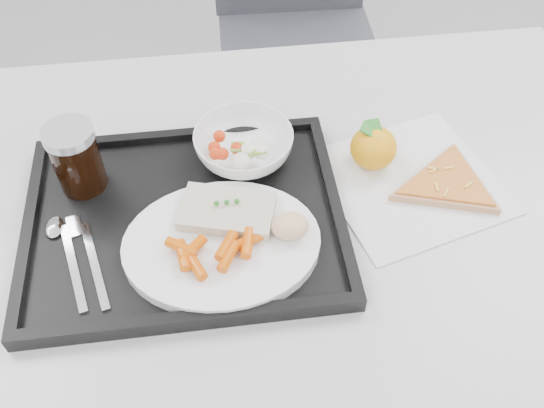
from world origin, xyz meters
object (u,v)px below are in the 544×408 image
(pizza_slice, at_px, (447,184))
(dinner_plate, at_px, (222,244))
(salad_bowl, at_px, (244,145))
(tangerine, at_px, (373,148))
(cola_glass, at_px, (76,157))
(table, at_px, (265,238))
(tray, at_px, (185,220))
(chair, at_px, (296,9))

(pizza_slice, bearing_deg, dinner_plate, -166.96)
(salad_bowl, distance_m, tangerine, 0.20)
(cola_glass, bearing_deg, table, -16.11)
(tray, relative_size, pizza_slice, 2.02)
(table, bearing_deg, tray, -175.18)
(chair, height_order, dinner_plate, chair)
(table, xyz_separation_m, dinner_plate, (-0.07, -0.07, 0.09))
(salad_bowl, relative_size, tangerine, 1.65)
(chair, relative_size, salad_bowl, 6.11)
(dinner_plate, distance_m, salad_bowl, 0.18)
(dinner_plate, distance_m, tangerine, 0.29)
(chair, distance_m, tray, 0.95)
(cola_glass, height_order, tangerine, cola_glass)
(cola_glass, relative_size, pizza_slice, 0.49)
(chair, xyz_separation_m, dinner_plate, (-0.25, -0.93, 0.24))
(table, height_order, chair, chair)
(chair, distance_m, salad_bowl, 0.82)
(chair, relative_size, dinner_plate, 3.44)
(chair, distance_m, dinner_plate, 0.99)
(tray, xyz_separation_m, pizza_slice, (0.40, 0.02, 0.00))
(table, xyz_separation_m, tray, (-0.12, -0.01, 0.08))
(cola_glass, xyz_separation_m, tangerine, (0.44, -0.00, -0.04))
(chair, xyz_separation_m, pizza_slice, (0.09, -0.85, 0.22))
(chair, distance_m, cola_glass, 0.95)
(chair, relative_size, cola_glass, 8.61)
(salad_bowl, bearing_deg, chair, 74.84)
(table, relative_size, chair, 1.29)
(chair, height_order, pizza_slice, chair)
(table, xyz_separation_m, pizza_slice, (0.28, 0.01, 0.08))
(table, bearing_deg, cola_glass, 163.89)
(cola_glass, distance_m, pizza_slice, 0.55)
(tray, bearing_deg, chair, 70.83)
(table, distance_m, dinner_plate, 0.13)
(table, height_order, pizza_slice, pizza_slice)
(chair, relative_size, pizza_slice, 4.18)
(chair, relative_size, tray, 2.07)
(tray, height_order, tangerine, tangerine)
(tangerine, bearing_deg, table, -157.20)
(table, height_order, cola_glass, cola_glass)
(tray, relative_size, dinner_plate, 1.67)
(tangerine, distance_m, pizza_slice, 0.12)
(tray, bearing_deg, cola_glass, 149.69)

